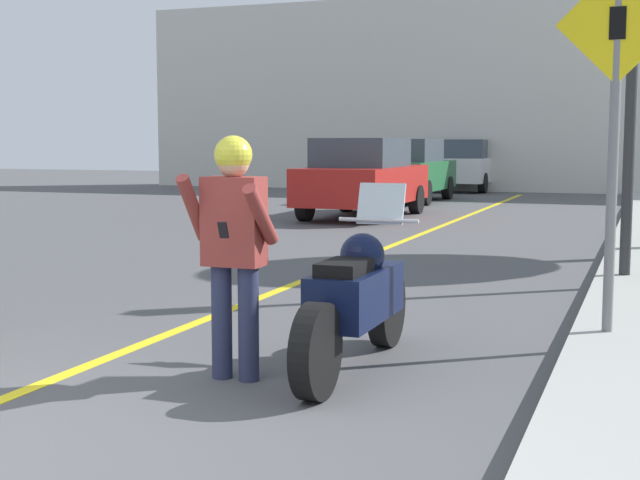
{
  "coord_description": "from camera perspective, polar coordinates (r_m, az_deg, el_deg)",
  "views": [
    {
      "loc": [
        3.16,
        -3.43,
        1.6
      ],
      "look_at": [
        0.89,
        2.62,
        0.89
      ],
      "focal_mm": 50.0,
      "sensor_mm": 36.0,
      "label": 1
    }
  ],
  "objects": [
    {
      "name": "parked_car_white",
      "position": [
        29.73,
        9.26,
        4.78
      ],
      "size": [
        1.88,
        4.2,
        1.68
      ],
      "color": "black",
      "rests_on": "ground"
    },
    {
      "name": "parked_car_red",
      "position": [
        18.98,
        2.76,
        4.04
      ],
      "size": [
        1.88,
        4.2,
        1.68
      ],
      "color": "black",
      "rests_on": "ground"
    },
    {
      "name": "parked_car_green",
      "position": [
        24.11,
        5.56,
        4.5
      ],
      "size": [
        1.88,
        4.2,
        1.68
      ],
      "color": "black",
      "rests_on": "ground"
    },
    {
      "name": "person_biker",
      "position": [
        5.96,
        -5.55,
        0.44
      ],
      "size": [
        0.59,
        0.46,
        1.65
      ],
      "color": "#282D4C",
      "rests_on": "ground"
    },
    {
      "name": "crossing_sign",
      "position": [
        7.14,
        18.34,
        7.75
      ],
      "size": [
        0.91,
        0.08,
        2.79
      ],
      "color": "slate",
      "rests_on": "sidewalk_curb"
    },
    {
      "name": "motorcycle",
      "position": [
        6.27,
        2.33,
        -3.83
      ],
      "size": [
        0.62,
        2.18,
        1.29
      ],
      "color": "black",
      "rests_on": "ground"
    },
    {
      "name": "building_backdrop",
      "position": [
        29.64,
        14.56,
        9.14
      ],
      "size": [
        28.0,
        1.2,
        6.35
      ],
      "color": "beige",
      "rests_on": "ground"
    },
    {
      "name": "traffic_light",
      "position": [
        10.35,
        19.41,
        12.1
      ],
      "size": [
        0.26,
        0.3,
        3.69
      ],
      "color": "#2D2D30",
      "rests_on": "sidewalk_curb"
    },
    {
      "name": "road_center_line",
      "position": [
        10.28,
        -1.19,
        -2.65
      ],
      "size": [
        0.12,
        36.0,
        0.01
      ],
      "color": "yellow",
      "rests_on": "ground"
    }
  ]
}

